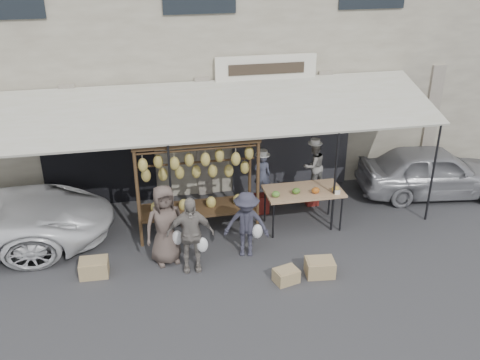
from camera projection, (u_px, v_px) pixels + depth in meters
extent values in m
plane|color=#2D2D30|center=(230.00, 272.00, 10.47)|extent=(90.00, 90.00, 0.00)
cube|color=#B7B099|center=(186.00, 32.00, 14.73)|extent=(24.00, 6.00, 7.00)
cube|color=#232328|center=(291.00, 141.00, 13.40)|extent=(3.00, 0.10, 2.50)
cube|color=black|center=(99.00, 156.00, 12.55)|extent=(2.60, 0.10, 2.50)
cube|color=silver|center=(266.00, 68.00, 12.40)|extent=(2.40, 0.10, 0.60)
cube|color=beige|center=(210.00, 109.00, 11.39)|extent=(10.00, 2.34, 0.63)
cylinder|color=black|center=(171.00, 198.00, 10.82)|extent=(0.05, 0.05, 2.30)
cylinder|color=black|center=(335.00, 183.00, 11.45)|extent=(0.05, 0.05, 2.30)
cylinder|color=black|center=(433.00, 174.00, 11.86)|extent=(0.05, 0.05, 2.30)
cylinder|color=#50371E|center=(138.00, 200.00, 10.86)|extent=(0.07, 0.07, 2.20)
cylinder|color=#50371E|center=(258.00, 189.00, 11.31)|extent=(0.07, 0.07, 2.20)
cylinder|color=#50371E|center=(137.00, 183.00, 11.57)|extent=(0.07, 0.07, 2.20)
cylinder|color=#50371E|center=(250.00, 173.00, 12.02)|extent=(0.07, 0.07, 2.20)
cube|color=#50371E|center=(195.00, 138.00, 10.97)|extent=(2.60, 0.90, 0.07)
cylinder|color=#50371E|center=(197.00, 150.00, 10.71)|extent=(2.50, 0.05, 0.05)
cylinder|color=#50371E|center=(193.00, 137.00, 11.33)|extent=(2.50, 0.05, 0.05)
cylinder|color=#50371E|center=(196.00, 162.00, 11.20)|extent=(2.50, 0.05, 0.05)
cube|color=#50371E|center=(198.00, 209.00, 11.67)|extent=(2.50, 0.80, 0.05)
ellipsoid|color=tan|center=(143.00, 165.00, 10.62)|extent=(0.20, 0.18, 0.30)
ellipsoid|color=tan|center=(158.00, 162.00, 10.81)|extent=(0.20, 0.18, 0.30)
ellipsoid|color=tan|center=(174.00, 163.00, 10.74)|extent=(0.20, 0.18, 0.30)
ellipsoid|color=tan|center=(189.00, 160.00, 10.93)|extent=(0.20, 0.18, 0.30)
ellipsoid|color=tan|center=(205.00, 159.00, 10.83)|extent=(0.20, 0.18, 0.30)
ellipsoid|color=tan|center=(219.00, 155.00, 11.02)|extent=(0.20, 0.18, 0.30)
ellipsoid|color=tan|center=(236.00, 159.00, 10.97)|extent=(0.20, 0.18, 0.30)
ellipsoid|color=tan|center=(249.00, 153.00, 11.14)|extent=(0.20, 0.18, 0.30)
ellipsoid|color=tan|center=(146.00, 175.00, 11.10)|extent=(0.20, 0.18, 0.30)
ellipsoid|color=tan|center=(163.00, 174.00, 11.17)|extent=(0.20, 0.18, 0.30)
ellipsoid|color=tan|center=(180.00, 173.00, 11.23)|extent=(0.20, 0.18, 0.30)
ellipsoid|color=tan|center=(196.00, 172.00, 11.29)|extent=(0.20, 0.18, 0.30)
ellipsoid|color=tan|center=(213.00, 171.00, 11.36)|extent=(0.20, 0.18, 0.30)
ellipsoid|color=tan|center=(229.00, 171.00, 11.44)|extent=(0.20, 0.18, 0.30)
ellipsoid|color=tan|center=(245.00, 167.00, 11.48)|extent=(0.20, 0.18, 0.30)
cube|color=#A47C57|center=(303.00, 191.00, 11.71)|extent=(1.70, 0.90, 0.05)
cylinder|color=black|center=(273.00, 221.00, 11.44)|extent=(0.04, 0.04, 0.85)
cylinder|color=black|center=(341.00, 214.00, 11.72)|extent=(0.04, 0.04, 0.85)
cylinder|color=black|center=(265.00, 205.00, 12.10)|extent=(0.04, 0.04, 0.85)
cylinder|color=black|center=(329.00, 199.00, 12.37)|extent=(0.04, 0.04, 0.85)
ellipsoid|color=#598C33|center=(276.00, 194.00, 11.37)|extent=(0.18, 0.14, 0.14)
ellipsoid|color=#477226|center=(296.00, 191.00, 11.51)|extent=(0.18, 0.14, 0.14)
ellipsoid|color=#B25919|center=(316.00, 190.00, 11.54)|extent=(0.18, 0.14, 0.14)
ellipsoid|color=gold|center=(335.00, 189.00, 11.60)|extent=(0.18, 0.14, 0.14)
imported|color=#404457|center=(262.00, 175.00, 12.27)|extent=(0.43, 0.33, 1.06)
imported|color=gray|center=(314.00, 166.00, 12.61)|extent=(0.70, 0.62, 1.20)
imported|color=brown|center=(165.00, 225.00, 10.46)|extent=(0.92, 0.70, 1.67)
imported|color=gray|center=(190.00, 234.00, 10.25)|extent=(0.95, 0.47, 1.57)
imported|color=#2F2E3B|center=(246.00, 224.00, 10.74)|extent=(1.02, 0.74, 1.42)
cube|color=maroon|center=(262.00, 204.00, 12.59)|extent=(0.32, 0.32, 0.44)
cube|color=maroon|center=(312.00, 196.00, 12.96)|extent=(0.35, 0.35, 0.41)
cube|color=tan|center=(286.00, 276.00, 10.13)|extent=(0.52, 0.44, 0.27)
cube|color=tan|center=(320.00, 267.00, 10.33)|extent=(0.58, 0.47, 0.33)
cube|color=tan|center=(94.00, 268.00, 10.32)|extent=(0.55, 0.43, 0.33)
imported|color=gray|center=(434.00, 171.00, 13.27)|extent=(3.86, 1.96, 1.26)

